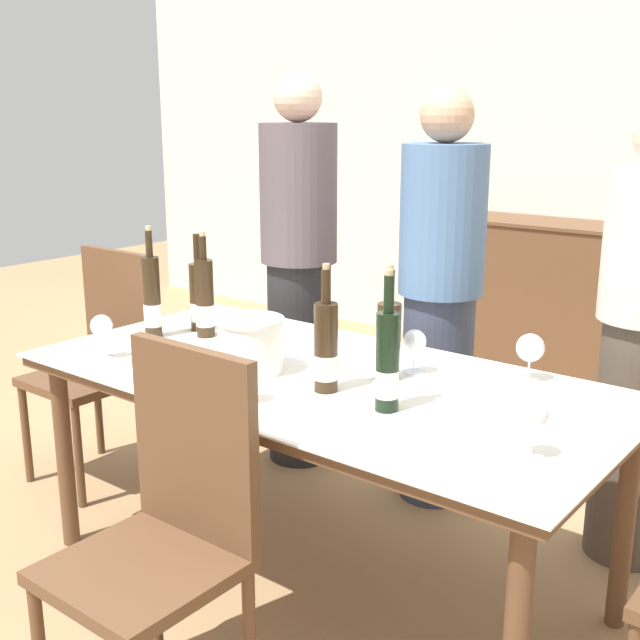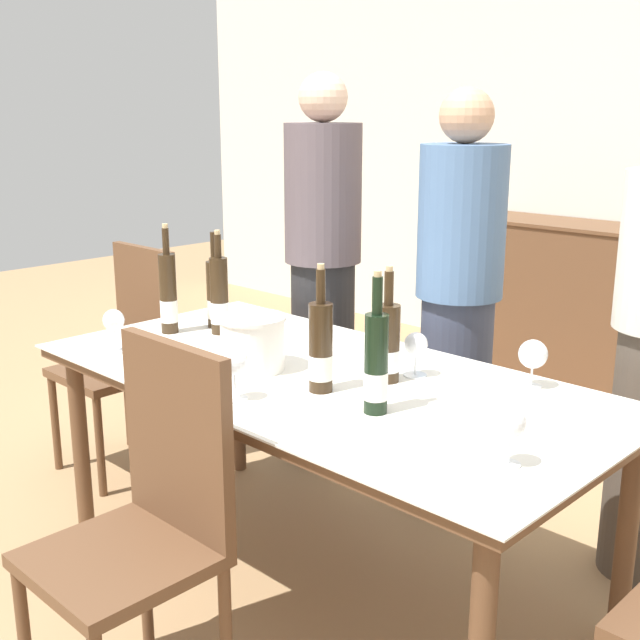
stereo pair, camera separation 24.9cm
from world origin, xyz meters
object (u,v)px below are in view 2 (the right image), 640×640
at_px(wine_glass_4, 235,364).
at_px(wine_bottle_3, 215,295).
at_px(wine_bottle_4, 321,349).
at_px(wine_bottle_5, 376,365).
at_px(person_host, 323,274).
at_px(sideboard_cabinet, 567,299).
at_px(wine_glass_1, 416,346).
at_px(wine_bottle_1, 219,298).
at_px(person_guest_left, 458,306).
at_px(wine_bottle_0, 168,295).
at_px(chair_left_end, 128,345).
at_px(wine_glass_0, 533,355).
at_px(wine_bottle_2, 388,344).
at_px(wine_glass_3, 114,322).
at_px(dining_table, 320,394).
at_px(ice_bucket, 253,341).
at_px(wine_glass_2, 510,425).
at_px(chair_near_front, 149,510).

bearing_deg(wine_glass_4, wine_bottle_3, 145.21).
bearing_deg(wine_bottle_4, wine_bottle_5, -5.11).
xyz_separation_m(wine_bottle_3, person_host, (-0.00, 0.60, -0.00)).
bearing_deg(wine_bottle_5, wine_bottle_3, 165.69).
bearing_deg(sideboard_cabinet, wine_glass_4, -80.90).
bearing_deg(wine_glass_1, wine_bottle_3, -175.98).
bearing_deg(wine_glass_1, person_host, 149.91).
height_order(wine_bottle_3, person_host, person_host).
relative_size(wine_bottle_1, person_guest_left, 0.24).
distance_m(wine_bottle_0, chair_left_end, 0.61).
relative_size(wine_bottle_4, wine_glass_0, 2.60).
bearing_deg(wine_bottle_2, chair_left_end, -179.57).
relative_size(wine_glass_4, person_host, 0.09).
distance_m(wine_glass_1, person_guest_left, 0.63).
xyz_separation_m(wine_glass_4, chair_left_end, (-1.24, 0.42, -0.29)).
relative_size(wine_glass_1, chair_left_end, 0.15).
xyz_separation_m(wine_glass_0, wine_glass_1, (-0.32, -0.16, -0.00)).
relative_size(wine_bottle_0, wine_bottle_1, 1.06).
height_order(sideboard_cabinet, wine_glass_3, sideboard_cabinet).
bearing_deg(chair_left_end, person_guest_left, 29.31).
height_order(wine_bottle_0, chair_left_end, wine_bottle_0).
xyz_separation_m(dining_table, wine_bottle_5, (0.34, -0.13, 0.20)).
bearing_deg(wine_bottle_4, ice_bucket, -179.19).
height_order(wine_bottle_0, wine_glass_3, wine_bottle_0).
relative_size(sideboard_cabinet, person_host, 0.70).
relative_size(sideboard_cabinet, wine_glass_2, 8.17).
relative_size(chair_near_front, person_host, 0.57).
bearing_deg(wine_glass_3, wine_bottle_2, 25.55).
xyz_separation_m(sideboard_cabinet, wine_glass_3, (-0.19, -2.93, 0.38)).
height_order(sideboard_cabinet, wine_glass_2, sideboard_cabinet).
distance_m(chair_left_end, chair_near_front, 1.54).
distance_m(dining_table, wine_bottle_5, 0.41).
relative_size(ice_bucket, wine_bottle_3, 0.59).
distance_m(ice_bucket, wine_glass_3, 0.53).
bearing_deg(ice_bucket, wine_bottle_0, 172.43).
height_order(wine_glass_4, chair_near_front, chair_near_front).
height_order(wine_glass_1, person_host, person_host).
height_order(wine_bottle_5, wine_glass_0, wine_bottle_5).
bearing_deg(wine_bottle_4, chair_left_end, 171.80).
xyz_separation_m(sideboard_cabinet, wine_bottle_1, (-0.12, -2.53, 0.41)).
relative_size(ice_bucket, wine_bottle_5, 0.55).
distance_m(wine_bottle_3, wine_bottle_4, 0.84).
height_order(dining_table, wine_glass_1, wine_glass_1).
height_order(wine_glass_0, chair_left_end, chair_left_end).
distance_m(sideboard_cabinet, dining_table, 2.67).
relative_size(ice_bucket, wine_glass_4, 1.44).
height_order(wine_bottle_1, wine_glass_4, wine_bottle_1).
bearing_deg(wine_bottle_3, wine_bottle_4, -16.86).
xyz_separation_m(wine_bottle_2, wine_bottle_4, (-0.08, -0.21, 0.01)).
relative_size(wine_glass_3, chair_left_end, 0.16).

